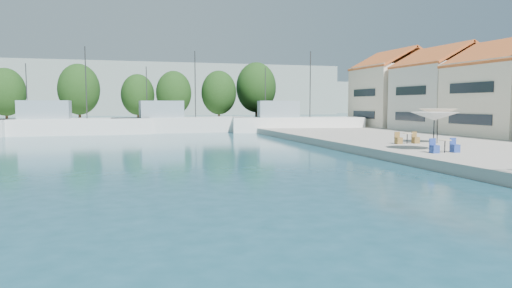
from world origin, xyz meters
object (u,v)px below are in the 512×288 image
object	(u,v)px
trawler_03	(179,123)
trawler_04	(294,123)
umbrella_white	(434,116)
trawler_02	(66,125)
umbrella_cream	(438,112)

from	to	relation	value
trawler_03	trawler_04	world-z (taller)	same
trawler_03	umbrella_white	world-z (taller)	trawler_03
trawler_02	trawler_03	bearing A→B (deg)	3.97
trawler_03	trawler_04	xyz separation A→B (m)	(13.64, -3.34, 0.00)
trawler_02	trawler_04	world-z (taller)	same
umbrella_white	trawler_04	bearing A→B (deg)	86.06
trawler_04	umbrella_white	bearing A→B (deg)	-84.03
trawler_02	umbrella_cream	world-z (taller)	trawler_02
trawler_03	trawler_04	bearing A→B (deg)	-15.72
trawler_03	umbrella_cream	size ratio (longest dim) A/B	6.13
trawler_04	umbrella_white	xyz separation A→B (m)	(-1.98, -28.78, 1.59)
trawler_04	trawler_02	bearing A→B (deg)	-175.15
trawler_04	umbrella_cream	bearing A→B (deg)	-76.26
trawler_02	umbrella_cream	distance (m)	38.66
trawler_03	umbrella_white	xyz separation A→B (m)	(11.66, -32.12, 1.60)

